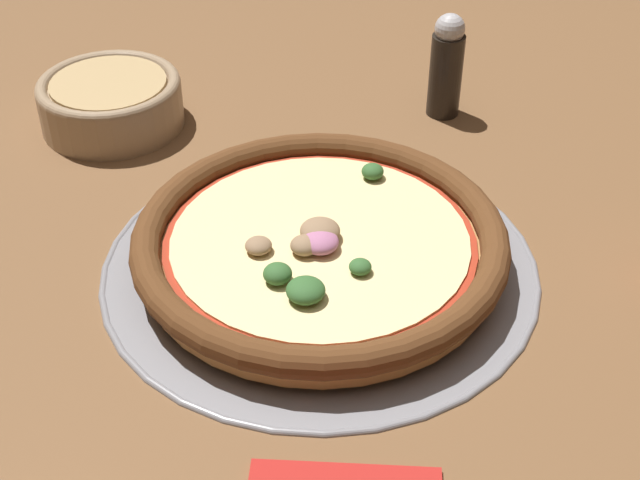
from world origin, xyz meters
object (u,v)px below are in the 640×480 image
at_px(pizza, 320,243).
at_px(bowl_near, 111,100).
at_px(pizza_tray, 320,264).
at_px(pepper_shaker, 446,65).

bearing_deg(pizza, bowl_near, -138.51).
distance_m(pizza_tray, pizza, 0.02).
bearing_deg(bowl_near, pizza, 41.49).
height_order(pizza, bowl_near, bowl_near).
bearing_deg(pepper_shaker, bowl_near, -86.97).
bearing_deg(pepper_shaker, pizza, -27.69).
relative_size(bowl_near, pepper_shaker, 1.31).
xyz_separation_m(pizza_tray, bowl_near, (-0.23, -0.20, 0.02)).
height_order(pizza_tray, bowl_near, bowl_near).
bearing_deg(pizza, pepper_shaker, 152.31).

